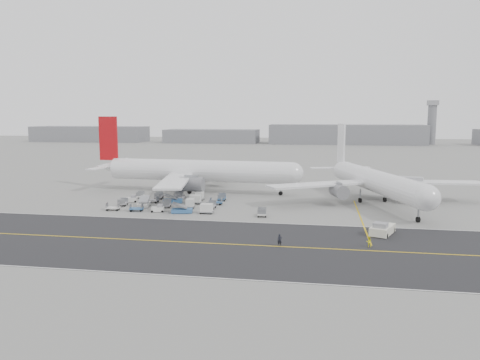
% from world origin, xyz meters
% --- Properties ---
extents(ground, '(700.00, 700.00, 0.00)m').
position_xyz_m(ground, '(0.00, 0.00, 0.00)').
color(ground, gray).
rests_on(ground, ground).
extents(taxiway, '(220.00, 59.00, 0.03)m').
position_xyz_m(taxiway, '(5.02, -17.98, 0.01)').
color(taxiway, '#28282B').
rests_on(taxiway, ground).
extents(horizon_buildings, '(520.00, 28.00, 28.00)m').
position_xyz_m(horizon_buildings, '(30.00, 260.00, 0.00)').
color(horizon_buildings, slate).
rests_on(horizon_buildings, ground).
extents(control_tower, '(7.00, 7.00, 31.25)m').
position_xyz_m(control_tower, '(100.00, 265.00, 16.25)').
color(control_tower, slate).
rests_on(control_tower, ground).
extents(airliner_a, '(58.66, 57.86, 20.22)m').
position_xyz_m(airliner_a, '(-11.41, 31.33, 5.82)').
color(airliner_a, white).
rests_on(airliner_a, ground).
extents(airliner_b, '(50.25, 51.26, 18.25)m').
position_xyz_m(airliner_b, '(34.28, 23.48, 5.26)').
color(airliner_b, white).
rests_on(airliner_b, ground).
extents(pushback_tug, '(5.09, 8.19, 2.35)m').
position_xyz_m(pushback_tug, '(32.53, -7.57, 0.96)').
color(pushback_tug, silver).
rests_on(pushback_tug, ground).
extents(jet_bridge, '(15.55, 6.48, 5.81)m').
position_xyz_m(jet_bridge, '(39.64, 30.08, 4.05)').
color(jet_bridge, gray).
rests_on(jet_bridge, ground).
extents(gse_cluster, '(31.34, 25.91, 2.18)m').
position_xyz_m(gse_cluster, '(-12.09, 12.01, 0.00)').
color(gse_cluster, '#A09FA5').
rests_on(gse_cluster, ground).
extents(stray_dolly, '(2.03, 3.00, 1.75)m').
position_xyz_m(stray_dolly, '(10.24, 3.55, 0.00)').
color(stray_dolly, silver).
rests_on(stray_dolly, ground).
extents(ground_crew_a, '(0.79, 0.59, 1.96)m').
position_xyz_m(ground_crew_a, '(15.68, -17.80, 0.98)').
color(ground_crew_a, black).
rests_on(ground_crew_a, ground).
extents(ground_crew_b, '(0.89, 0.73, 1.71)m').
position_xyz_m(ground_crew_b, '(29.48, -15.90, 0.85)').
color(ground_crew_b, yellow).
rests_on(ground_crew_b, ground).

